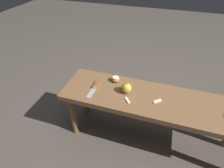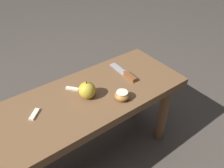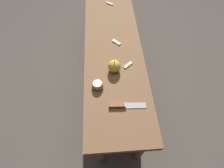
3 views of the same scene
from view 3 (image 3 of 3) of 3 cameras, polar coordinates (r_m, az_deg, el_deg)
name	(u,v)px [view 3 (image 3 of 3)]	position (r m, az deg, el deg)	size (l,w,h in m)	color
ground_plane	(113,82)	(1.53, 0.22, 0.49)	(8.00, 8.00, 0.00)	#4C443D
wooden_bench	(113,51)	(1.22, 0.28, 10.63)	(1.34, 0.37, 0.46)	brown
knife	(122,105)	(0.91, 3.28, -6.96)	(0.04, 0.19, 0.02)	#9EA0A5
apple_whole	(114,66)	(1.00, 0.75, 5.84)	(0.07, 0.07, 0.08)	gold
apple_cut	(98,85)	(0.95, -4.73, -0.32)	(0.06, 0.06, 0.04)	#B27233
apple_slice_near_knife	(110,3)	(1.52, -0.80, 24.80)	(0.05, 0.05, 0.01)	white
apple_slice_center	(128,65)	(1.06, 5.22, 6.18)	(0.05, 0.06, 0.01)	white
apple_slice_near_bowl	(116,42)	(1.18, 1.46, 13.49)	(0.06, 0.06, 0.01)	white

